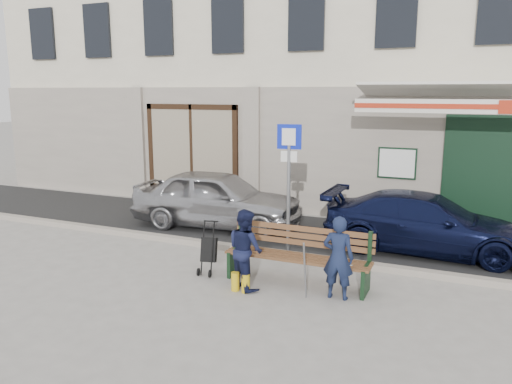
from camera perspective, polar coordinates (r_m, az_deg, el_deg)
The scene contains 11 objects.
ground at distance 8.56m, azimuth -5.14°, elevation -9.81°, with size 80.00×80.00×0.00m, color #9E9991.
asphalt_lane at distance 11.23m, azimuth 2.42°, elevation -4.53°, with size 60.00×3.20×0.01m, color #282828.
curb at distance 9.80m, azimuth -0.95°, elevation -6.59°, with size 60.00×0.18×0.12m, color #9E9384.
building at distance 16.03m, azimuth 9.83°, elevation 18.03°, with size 20.00×8.27×10.00m.
car_silver at distance 11.51m, azimuth -4.43°, elevation -0.75°, with size 1.58×3.93×1.34m, color #A5A5AA.
car_navy at distance 10.27m, azimuth 18.90°, elevation -3.40°, with size 1.61×3.95×1.15m, color black.
parking_sign at distance 9.42m, azimuth 3.78°, elevation 2.63°, with size 0.46×0.09×2.50m.
bench at distance 8.20m, azimuth 4.44°, elevation -7.34°, with size 2.40×1.17×0.98m.
man at distance 7.65m, azimuth 9.37°, elevation -7.41°, with size 0.47×0.31×1.29m, color #151E3B.
woman at distance 7.94m, azimuth -1.21°, elevation -6.54°, with size 0.63×0.49×1.29m, color #131735.
stroller at distance 8.66m, azimuth -5.43°, elevation -6.72°, with size 0.31×0.41×0.91m.
Camera 1 is at (3.84, -6.99, 3.10)m, focal length 35.00 mm.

